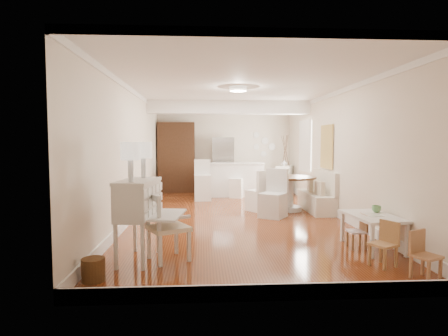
{
  "coord_description": "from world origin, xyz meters",
  "views": [
    {
      "loc": [
        -0.74,
        -8.27,
        1.66
      ],
      "look_at": [
        -0.25,
        0.3,
        1.06
      ],
      "focal_mm": 30.0,
      "sensor_mm": 36.0,
      "label": 1
    }
  ],
  "objects": [
    {
      "name": "room",
      "position": [
        0.04,
        0.32,
        1.98
      ],
      "size": [
        9.0,
        9.04,
        2.82
      ],
      "color": "brown",
      "rests_on": "ground"
    },
    {
      "name": "secretary_bureau",
      "position": [
        -1.64,
        -3.05,
        0.57
      ],
      "size": [
        1.01,
        1.02,
        1.14
      ],
      "primitive_type": "cube",
      "rotation": [
        0.0,
        0.0,
        -0.13
      ],
      "color": "silver",
      "rests_on": "ground"
    },
    {
      "name": "gustavian_armchair",
      "position": [
        -1.22,
        -3.06,
        0.48
      ],
      "size": [
        0.74,
        0.74,
        0.95
      ],
      "primitive_type": "cube",
      "rotation": [
        0.0,
        0.0,
        2.06
      ],
      "color": "silver",
      "rests_on": "ground"
    },
    {
      "name": "wicker_basket",
      "position": [
        -2.05,
        -3.82,
        0.14
      ],
      "size": [
        0.29,
        0.29,
        0.28
      ],
      "primitive_type": "cylinder",
      "rotation": [
        0.0,
        0.0,
        0.03
      ],
      "color": "brown",
      "rests_on": "ground"
    },
    {
      "name": "kids_table",
      "position": [
        1.9,
        -2.67,
        0.27
      ],
      "size": [
        0.71,
        1.1,
        0.53
      ],
      "primitive_type": "cube",
      "rotation": [
        0.0,
        0.0,
        0.07
      ],
      "color": "white",
      "rests_on": "ground"
    },
    {
      "name": "kids_chair_a",
      "position": [
        1.66,
        -3.49,
        0.31
      ],
      "size": [
        0.4,
        0.4,
        0.61
      ],
      "primitive_type": "cube",
      "rotation": [
        0.0,
        0.0,
        -1.1
      ],
      "color": "tan",
      "rests_on": "ground"
    },
    {
      "name": "kids_chair_b",
      "position": [
        1.67,
        -2.63,
        0.27
      ],
      "size": [
        0.27,
        0.27,
        0.54
      ],
      "primitive_type": "cube",
      "rotation": [
        0.0,
        0.0,
        -1.55
      ],
      "color": "#966A44",
      "rests_on": "ground"
    },
    {
      "name": "kids_chair_c",
      "position": [
        1.95,
        -3.99,
        0.3
      ],
      "size": [
        0.38,
        0.38,
        0.6
      ],
      "primitive_type": "cube",
      "rotation": [
        0.0,
        0.0,
        0.44
      ],
      "color": "#B47C51",
      "rests_on": "ground"
    },
    {
      "name": "banquette",
      "position": [
        1.99,
        0.5,
        0.49
      ],
      "size": [
        0.52,
        1.6,
        0.98
      ],
      "primitive_type": "cube",
      "color": "silver",
      "rests_on": "ground"
    },
    {
      "name": "dining_table",
      "position": [
        1.37,
        0.58,
        0.42
      ],
      "size": [
        1.26,
        1.26,
        0.83
      ],
      "primitive_type": "cylinder",
      "rotation": [
        0.0,
        0.0,
        -0.03
      ],
      "color": "#4F3119",
      "rests_on": "ground"
    },
    {
      "name": "slip_chair_near",
      "position": [
        0.81,
        -0.17,
        0.53
      ],
      "size": [
        0.72,
        0.72,
        1.07
      ],
      "primitive_type": "cube",
      "rotation": [
        0.0,
        0.0,
        -0.59
      ],
      "color": "silver",
      "rests_on": "ground"
    },
    {
      "name": "slip_chair_far",
      "position": [
        0.61,
        0.62,
        0.5
      ],
      "size": [
        0.67,
        0.67,
        0.99
      ],
      "primitive_type": "cube",
      "rotation": [
        0.0,
        0.0,
        -2.53
      ],
      "color": "white",
      "rests_on": "ground"
    },
    {
      "name": "breakfast_counter",
      "position": [
        0.1,
        3.1,
        0.52
      ],
      "size": [
        2.05,
        0.65,
        1.03
      ],
      "primitive_type": "cube",
      "color": "white",
      "rests_on": "ground"
    },
    {
      "name": "bar_stool_left",
      "position": [
        -0.74,
        2.32,
        0.58
      ],
      "size": [
        0.48,
        0.48,
        1.16
      ],
      "primitive_type": "cube",
      "rotation": [
        0.0,
        0.0,
        0.04
      ],
      "color": "white",
      "rests_on": "ground"
    },
    {
      "name": "bar_stool_right",
      "position": [
        0.27,
        2.78,
        0.46
      ],
      "size": [
        0.47,
        0.47,
        0.93
      ],
      "primitive_type": "cube",
      "rotation": [
        0.0,
        0.0,
        -0.32
      ],
      "color": "white",
      "rests_on": "ground"
    },
    {
      "name": "pantry_cabinet",
      "position": [
        -1.6,
        4.18,
        1.15
      ],
      "size": [
        1.2,
        0.6,
        2.3
      ],
      "primitive_type": "cube",
      "color": "#381E11",
      "rests_on": "ground"
    },
    {
      "name": "fridge",
      "position": [
        0.3,
        4.15,
        0.9
      ],
      "size": [
        0.75,
        0.65,
        1.8
      ],
      "primitive_type": "imported",
      "color": "silver",
      "rests_on": "ground"
    },
    {
      "name": "sideboard",
      "position": [
        1.93,
        3.69,
        0.45
      ],
      "size": [
        0.77,
        1.02,
        0.89
      ],
      "primitive_type": "cube",
      "rotation": [
        0.0,
        0.0,
        -0.43
      ],
      "color": "silver",
      "rests_on": "ground"
    },
    {
      "name": "pencil_cup",
      "position": [
        2.06,
        -2.46,
        0.59
      ],
      "size": [
        0.17,
        0.17,
        0.11
      ],
      "primitive_type": "imported",
      "rotation": [
        0.0,
        0.0,
        0.28
      ],
      "color": "#62A460",
      "rests_on": "kids_table"
    },
    {
      "name": "branch_vase",
      "position": [
        1.91,
        3.73,
        0.99
      ],
      "size": [
        0.2,
        0.2,
        0.19
      ],
      "primitive_type": "imported",
      "rotation": [
        0.0,
        0.0,
        0.09
      ],
      "color": "white",
      "rests_on": "sideboard"
    }
  ]
}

